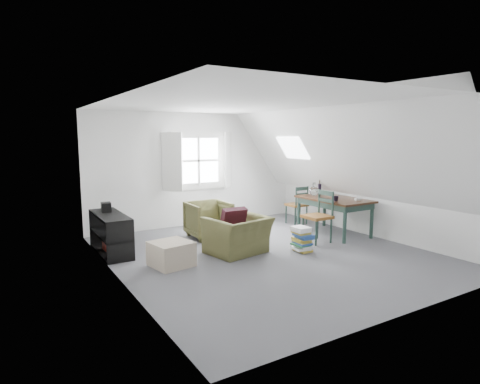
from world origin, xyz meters
TOP-DOWN VIEW (x-y plane):
  - floor at (0.00, 0.00)m, footprint 5.50×5.50m
  - ceiling at (0.00, 0.00)m, footprint 5.50×5.50m
  - wall_back at (0.00, 2.75)m, footprint 5.00×0.00m
  - wall_front at (0.00, -2.75)m, footprint 5.00×0.00m
  - wall_left at (-2.50, 0.00)m, footprint 0.00×5.50m
  - wall_right at (2.50, 0.00)m, footprint 0.00×5.50m
  - slope_left at (-1.55, 0.00)m, footprint 3.19×5.50m
  - slope_right at (1.55, 0.00)m, footprint 3.19×5.50m
  - dormer_window at (0.00, 2.68)m, footprint 1.71×0.35m
  - skylight at (1.55, 1.30)m, footprint 0.35×0.75m
  - armchair_near at (-0.43, 0.27)m, footprint 1.11×1.02m
  - armchair_far at (-0.36, 1.52)m, footprint 0.79×0.81m
  - throw_pillow at (-0.43, 0.42)m, footprint 0.44×0.26m
  - ottoman at (-1.65, 0.23)m, footprint 0.66×0.66m
  - dining_table at (1.96, 0.45)m, footprint 0.89×1.48m
  - demijohn at (1.81, 0.90)m, footprint 0.20×0.20m
  - vase_twigs at (2.06, 1.00)m, footprint 0.07×0.08m
  - cup at (1.71, 0.15)m, footprint 0.11×0.11m
  - paper_box at (2.16, -0.00)m, footprint 0.14×0.12m
  - dining_chair_far at (1.93, 1.57)m, footprint 0.41×0.41m
  - dining_chair_near at (1.26, 0.13)m, footprint 0.46×0.46m
  - media_shelf at (-2.28, 1.39)m, footprint 0.44×1.32m
  - electronics_box at (-2.28, 1.68)m, footprint 0.19×0.24m
  - magazine_stack at (0.58, -0.20)m, footprint 0.32×0.38m

SIDE VIEW (x-z plane):
  - floor at x=0.00m, z-range 0.00..0.00m
  - armchair_near at x=-0.43m, z-range -0.32..0.32m
  - armchair_far at x=-0.36m, z-range -0.36..0.36m
  - ottoman at x=-1.65m, z-range 0.00..0.38m
  - magazine_stack at x=0.58m, z-range 0.00..0.43m
  - media_shelf at x=-2.28m, z-range -0.03..0.64m
  - dining_chair_far at x=1.93m, z-range 0.02..0.89m
  - dining_chair_near at x=1.26m, z-range 0.02..0.99m
  - throw_pillow at x=-0.43m, z-range 0.32..0.78m
  - dining_table at x=1.96m, z-range 0.27..1.01m
  - cup at x=1.71m, z-range 0.69..0.79m
  - electronics_box at x=-2.28m, z-range 0.66..0.84m
  - paper_box at x=2.16m, z-range 0.74..0.78m
  - demijohn at x=1.81m, z-range 0.72..0.99m
  - vase_twigs at x=2.06m, z-range 0.58..1.16m
  - wall_back at x=0.00m, z-range -1.25..3.75m
  - wall_front at x=0.00m, z-range -1.25..3.75m
  - wall_left at x=-2.50m, z-range -1.50..4.00m
  - wall_right at x=2.50m, z-range -1.50..4.00m
  - dormer_window at x=0.00m, z-range 0.80..2.10m
  - skylight at x=1.55m, z-range 1.51..1.98m
  - slope_left at x=-1.55m, z-range -0.47..4.02m
  - slope_right at x=1.55m, z-range -0.47..4.02m
  - ceiling at x=0.00m, z-range 2.50..2.50m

